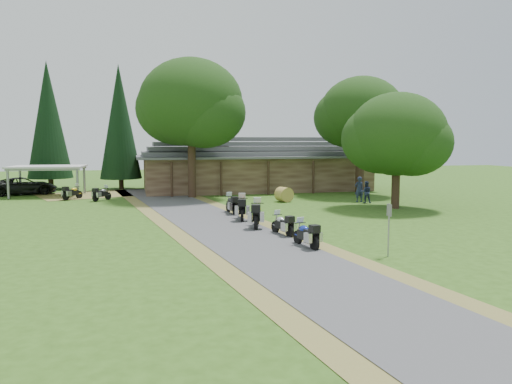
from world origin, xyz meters
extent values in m
plane|color=#2E5116|center=(0.00, 0.00, 0.00)|extent=(120.00, 120.00, 0.00)
plane|color=#434345|center=(-0.50, 4.00, 0.00)|extent=(51.95, 51.95, 0.00)
imported|color=black|center=(-13.94, 24.42, 1.09)|extent=(3.81, 6.12, 2.18)
imported|color=navy|center=(11.13, 12.95, 1.10)|extent=(0.65, 0.49, 2.21)
imported|color=navy|center=(11.36, 12.27, 0.93)|extent=(0.62, 0.53, 1.86)
cylinder|color=olive|center=(5.82, 14.40, 0.54)|extent=(1.32, 1.26, 1.09)
cone|color=black|center=(-6.08, 27.40, 5.76)|extent=(3.80, 3.80, 11.52)
cone|color=black|center=(-12.45, 28.84, 5.90)|extent=(4.01, 4.01, 11.81)
camera|label=1|loc=(-4.98, -20.66, 4.47)|focal=35.00mm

